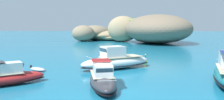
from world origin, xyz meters
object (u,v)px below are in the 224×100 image
object	(u,v)px
motorboat_charcoal	(103,80)
motorboat_white	(116,61)
channel_buoy	(145,61)
motorboat_red	(7,77)
islet_small	(97,34)
islet_large	(154,29)
dinghy_tender	(38,69)

from	to	relation	value
motorboat_charcoal	motorboat_white	world-z (taller)	motorboat_white
channel_buoy	motorboat_red	bearing A→B (deg)	-135.99
islet_small	motorboat_red	bearing A→B (deg)	-89.81
islet_large	channel_buoy	world-z (taller)	islet_large
islet_small	motorboat_charcoal	world-z (taller)	islet_small
islet_small	channel_buoy	distance (m)	55.17
islet_large	dinghy_tender	xyz separation A→B (m)	(-19.79, -48.33, -4.37)
islet_large	motorboat_white	size ratio (longest dim) A/B	2.91
channel_buoy	islet_large	bearing A→B (deg)	82.25
motorboat_red	motorboat_white	size ratio (longest dim) A/B	0.70
islet_small	motorboat_red	world-z (taller)	islet_small
islet_small	islet_large	bearing A→B (deg)	-30.09
islet_small	motorboat_white	xyz separation A→B (m)	(10.34, -57.79, -1.35)
islet_small	motorboat_charcoal	xyz separation A→B (m)	(9.61, -67.50, -1.59)
motorboat_white	islet_small	bearing A→B (deg)	100.14
islet_large	motorboat_charcoal	xyz separation A→B (m)	(-10.65, -55.76, -3.82)
motorboat_charcoal	dinghy_tender	xyz separation A→B (m)	(-9.14, 7.43, -0.55)
motorboat_white	islet_large	bearing A→B (deg)	77.84
islet_large	channel_buoy	xyz separation A→B (m)	(-5.63, -41.42, -4.26)
islet_large	islet_small	world-z (taller)	islet_large
motorboat_red	channel_buoy	xyz separation A→B (m)	(14.40, 13.91, -0.41)
islet_small	motorboat_white	world-z (taller)	islet_small
dinghy_tender	islet_large	bearing A→B (deg)	67.74
islet_small	motorboat_charcoal	bearing A→B (deg)	-81.90
islet_large	motorboat_charcoal	world-z (taller)	islet_large
motorboat_charcoal	dinghy_tender	distance (m)	11.79
motorboat_red	channel_buoy	world-z (taller)	motorboat_red
islet_small	dinghy_tender	bearing A→B (deg)	-89.55
islet_large	motorboat_white	world-z (taller)	islet_large
islet_small	dinghy_tender	size ratio (longest dim) A/B	7.59
islet_large	motorboat_white	distance (m)	47.24
islet_large	islet_small	bearing A→B (deg)	149.91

